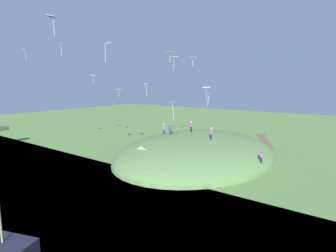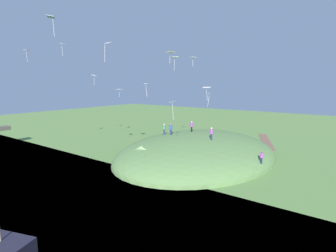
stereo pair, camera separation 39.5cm
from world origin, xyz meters
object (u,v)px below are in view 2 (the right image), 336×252
kite_8 (94,76)px  kite_9 (208,95)px  kite_0 (171,53)px  kite_11 (207,88)px  kite_4 (63,45)px  kite_6 (175,58)px  kite_10 (28,51)px  kite_3 (107,45)px  mooring_post (118,162)px  kite_7 (51,18)px  person_with_child (262,156)px  person_on_hilltop (164,128)px  kite_12 (173,104)px  kite_2 (193,58)px  person_watching_kites (212,132)px  kite_1 (146,85)px  person_near_shore (171,128)px  kite_5 (119,89)px  person_walking_path (192,125)px

kite_8 → kite_9: size_ratio=0.86×
kite_0 → kite_8: (1.94, 17.27, -2.47)m
kite_8 → kite_11: 19.20m
kite_4 → kite_11: bearing=-57.3°
kite_6 → kite_10: bearing=135.7°
kite_3 → mooring_post: kite_3 is taller
kite_8 → kite_10: kite_10 is taller
kite_9 → kite_7: bearing=155.7°
kite_6 → person_with_child: bearing=-97.1°
kite_0 → kite_7: 13.62m
person_on_hilltop → kite_12: 9.49m
kite_7 → kite_6: bearing=-5.2°
kite_2 → kite_10: (-13.34, 18.86, 0.96)m
person_watching_kites → kite_6: kite_6 is taller
kite_11 → kite_8: bearing=108.6°
kite_1 → kite_10: (-6.38, 16.18, 4.68)m
person_near_shore → person_on_hilltop: 1.45m
person_with_child → kite_4: 32.31m
kite_3 → kite_5: size_ratio=1.59×
person_near_shore → kite_1: (-6.92, -1.10, 6.56)m
kite_4 → mooring_post: 19.66m
person_walking_path → kite_1: bearing=167.8°
person_watching_kites → kite_7: bearing=7.3°
person_watching_kites → kite_2: bearing=-53.5°
kite_0 → kite_10: (-8.18, 18.75, 0.76)m
kite_8 → mooring_post: 17.22m
kite_2 → kite_9: 5.57m
person_watching_kites → kite_6: size_ratio=0.85×
person_watching_kites → kite_7: 23.43m
kite_0 → kite_2: size_ratio=1.08×
kite_6 → mooring_post: (-10.64, 1.86, -14.17)m
person_on_hilltop → mooring_post: size_ratio=1.33×
kite_2 → kite_9: (0.54, -2.13, -5.12)m
kite_4 → person_walking_path: bearing=-51.9°
kite_2 → mooring_post: kite_2 is taller
person_with_child → kite_8: kite_8 is taller
person_near_shore → kite_12: 8.42m
person_walking_path → kite_6: (-1.59, 2.13, 10.42)m
mooring_post → kite_11: bearing=-29.8°
kite_4 → kite_12: 20.04m
kite_2 → kite_9: size_ratio=0.65×
kite_7 → kite_0: bearing=-25.6°
kite_9 → kite_11: size_ratio=0.92×
kite_2 → kite_10: bearing=125.3°
person_near_shore → person_with_child: person_near_shore is taller
person_with_child → kite_8: (-3.14, 27.48, 10.14)m
person_on_hilltop → kite_12: size_ratio=0.77×
person_walking_path → kite_7: 24.54m
kite_0 → kite_4: bearing=101.7°
kite_2 → kite_11: bearing=-14.1°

